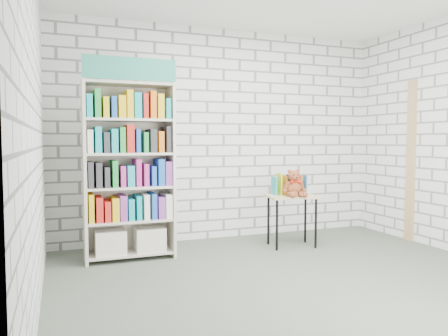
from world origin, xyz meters
name	(u,v)px	position (x,y,z in m)	size (l,w,h in m)	color
ground	(299,281)	(0.00, 0.00, 0.00)	(4.50, 4.50, 0.00)	#485144
room_shell	(301,89)	(0.00, 0.00, 1.78)	(4.52, 4.02, 2.81)	silver
bookshelf	(129,169)	(-1.36, 1.36, 1.00)	(0.98, 0.38, 2.19)	beige
display_table	(292,202)	(0.61, 1.22, 0.55)	(0.64, 0.49, 0.64)	#D3B67F
table_books	(289,185)	(0.62, 1.31, 0.76)	(0.44, 0.24, 0.25)	teal
teddy_bear	(294,186)	(0.59, 1.13, 0.77)	(0.30, 0.29, 0.33)	brown
door_trim	(411,161)	(2.23, 0.95, 1.05)	(0.05, 0.12, 2.10)	tan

